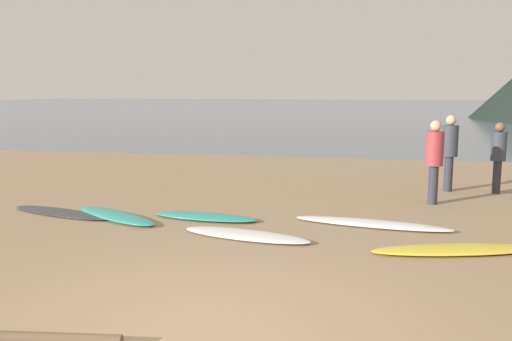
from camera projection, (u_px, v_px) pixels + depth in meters
name	position (u px, v px, depth m)	size (l,w,h in m)	color
ground_plane	(307.00, 178.00, 14.81)	(120.00, 120.00, 0.20)	#997C5B
ocean_water	(351.00, 108.00, 66.87)	(140.00, 100.00, 0.01)	slate
surfboard_0	(61.00, 212.00, 10.13)	(2.37, 0.52, 0.06)	#333338
surfboard_1	(116.00, 216.00, 9.79)	(2.14, 0.55, 0.10)	teal
surfboard_2	(206.00, 217.00, 9.73)	(1.95, 0.56, 0.09)	teal
surfboard_3	(246.00, 235.00, 8.51)	(2.15, 0.57, 0.09)	white
surfboard_4	(372.00, 224.00, 9.22)	(2.68, 0.49, 0.10)	white
surfboard_5	(457.00, 249.00, 7.75)	(2.51, 0.55, 0.09)	yellow
person_0	(435.00, 155.00, 10.87)	(0.34, 0.34, 1.71)	#2D2D38
person_1	(450.00, 147.00, 12.26)	(0.35, 0.35, 1.74)	#2D2D38
person_2	(498.00, 152.00, 12.02)	(0.32, 0.32, 1.59)	#2D2D38
driftwood_log	(40.00, 339.00, 4.94)	(0.12, 0.12, 1.52)	brown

